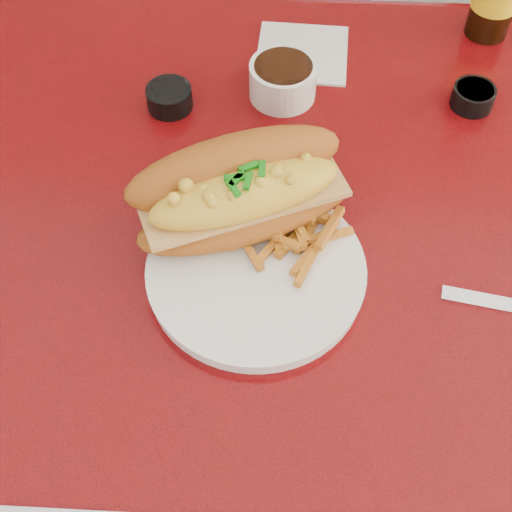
{
  "coord_description": "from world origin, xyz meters",
  "views": [
    {
      "loc": [
        -0.01,
        -0.56,
        1.43
      ],
      "look_at": [
        -0.04,
        -0.12,
        0.81
      ],
      "focal_mm": 50.0,
      "sensor_mm": 36.0,
      "label": 1
    }
  ],
  "objects_px": {
    "gravy_ramekin": "(283,79)",
    "fork": "(290,224)",
    "diner_table": "(287,268)",
    "dinner_plate": "(256,272)",
    "mac_hoagie": "(241,191)",
    "sauce_cup_right": "(473,96)",
    "sauce_cup_left": "(169,97)",
    "booth_bench_far": "(291,67)"
  },
  "relations": [
    {
      "from": "fork",
      "to": "sauce_cup_left",
      "type": "xyz_separation_m",
      "value": [
        -0.16,
        0.2,
        -0.0
      ]
    },
    {
      "from": "diner_table",
      "to": "dinner_plate",
      "type": "relative_size",
      "value": 3.91
    },
    {
      "from": "mac_hoagie",
      "to": "sauce_cup_right",
      "type": "bearing_deg",
      "value": 14.15
    },
    {
      "from": "diner_table",
      "to": "dinner_plate",
      "type": "distance_m",
      "value": 0.21
    },
    {
      "from": "mac_hoagie",
      "to": "sauce_cup_left",
      "type": "xyz_separation_m",
      "value": [
        -0.11,
        0.2,
        -0.05
      ]
    },
    {
      "from": "dinner_plate",
      "to": "mac_hoagie",
      "type": "bearing_deg",
      "value": 105.95
    },
    {
      "from": "gravy_ramekin",
      "to": "sauce_cup_left",
      "type": "height_order",
      "value": "gravy_ramekin"
    },
    {
      "from": "booth_bench_far",
      "to": "dinner_plate",
      "type": "height_order",
      "value": "booth_bench_far"
    },
    {
      "from": "fork",
      "to": "booth_bench_far",
      "type": "bearing_deg",
      "value": 8.23
    },
    {
      "from": "dinner_plate",
      "to": "sauce_cup_right",
      "type": "height_order",
      "value": "sauce_cup_right"
    },
    {
      "from": "booth_bench_far",
      "to": "diner_table",
      "type": "bearing_deg",
      "value": -90.0
    },
    {
      "from": "booth_bench_far",
      "to": "gravy_ramekin",
      "type": "height_order",
      "value": "booth_bench_far"
    },
    {
      "from": "sauce_cup_right",
      "to": "booth_bench_far",
      "type": "bearing_deg",
      "value": 109.96
    },
    {
      "from": "diner_table",
      "to": "dinner_plate",
      "type": "bearing_deg",
      "value": -106.57
    },
    {
      "from": "booth_bench_far",
      "to": "gravy_ramekin",
      "type": "xyz_separation_m",
      "value": [
        -0.02,
        -0.64,
        0.51
      ]
    },
    {
      "from": "dinner_plate",
      "to": "fork",
      "type": "distance_m",
      "value": 0.07
    },
    {
      "from": "dinner_plate",
      "to": "sauce_cup_right",
      "type": "relative_size",
      "value": 4.86
    },
    {
      "from": "diner_table",
      "to": "fork",
      "type": "xyz_separation_m",
      "value": [
        -0.0,
        -0.06,
        0.18
      ]
    },
    {
      "from": "diner_table",
      "to": "dinner_plate",
      "type": "height_order",
      "value": "dinner_plate"
    },
    {
      "from": "booth_bench_far",
      "to": "mac_hoagie",
      "type": "height_order",
      "value": "booth_bench_far"
    },
    {
      "from": "mac_hoagie",
      "to": "fork",
      "type": "bearing_deg",
      "value": -29.16
    },
    {
      "from": "mac_hoagie",
      "to": "sauce_cup_right",
      "type": "relative_size",
      "value": 4.27
    },
    {
      "from": "diner_table",
      "to": "sauce_cup_right",
      "type": "height_order",
      "value": "sauce_cup_right"
    },
    {
      "from": "mac_hoagie",
      "to": "sauce_cup_right",
      "type": "height_order",
      "value": "mac_hoagie"
    },
    {
      "from": "mac_hoagie",
      "to": "fork",
      "type": "relative_size",
      "value": 2.17
    },
    {
      "from": "mac_hoagie",
      "to": "diner_table",
      "type": "bearing_deg",
      "value": 20.88
    },
    {
      "from": "sauce_cup_left",
      "to": "dinner_plate",
      "type": "bearing_deg",
      "value": -64.38
    },
    {
      "from": "gravy_ramekin",
      "to": "fork",
      "type": "bearing_deg",
      "value": -86.26
    },
    {
      "from": "booth_bench_far",
      "to": "sauce_cup_right",
      "type": "relative_size",
      "value": 18.55
    },
    {
      "from": "diner_table",
      "to": "gravy_ramekin",
      "type": "xyz_separation_m",
      "value": [
        -0.02,
        0.17,
        0.19
      ]
    },
    {
      "from": "booth_bench_far",
      "to": "dinner_plate",
      "type": "relative_size",
      "value": 3.82
    },
    {
      "from": "dinner_plate",
      "to": "gravy_ramekin",
      "type": "relative_size",
      "value": 2.92
    },
    {
      "from": "mac_hoagie",
      "to": "gravy_ramekin",
      "type": "distance_m",
      "value": 0.23
    },
    {
      "from": "dinner_plate",
      "to": "fork",
      "type": "xyz_separation_m",
      "value": [
        0.04,
        0.06,
        0.01
      ]
    },
    {
      "from": "diner_table",
      "to": "sauce_cup_left",
      "type": "bearing_deg",
      "value": 139.14
    },
    {
      "from": "dinner_plate",
      "to": "booth_bench_far",
      "type": "bearing_deg",
      "value": 87.74
    },
    {
      "from": "sauce_cup_right",
      "to": "gravy_ramekin",
      "type": "bearing_deg",
      "value": 178.51
    },
    {
      "from": "fork",
      "to": "sauce_cup_right",
      "type": "xyz_separation_m",
      "value": [
        0.24,
        0.23,
        -0.0
      ]
    },
    {
      "from": "booth_bench_far",
      "to": "fork",
      "type": "distance_m",
      "value": 1.0
    },
    {
      "from": "booth_bench_far",
      "to": "sauce_cup_left",
      "type": "relative_size",
      "value": 19.92
    },
    {
      "from": "sauce_cup_left",
      "to": "gravy_ramekin",
      "type": "bearing_deg",
      "value": 11.52
    },
    {
      "from": "mac_hoagie",
      "to": "sauce_cup_right",
      "type": "distance_m",
      "value": 0.37
    }
  ]
}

